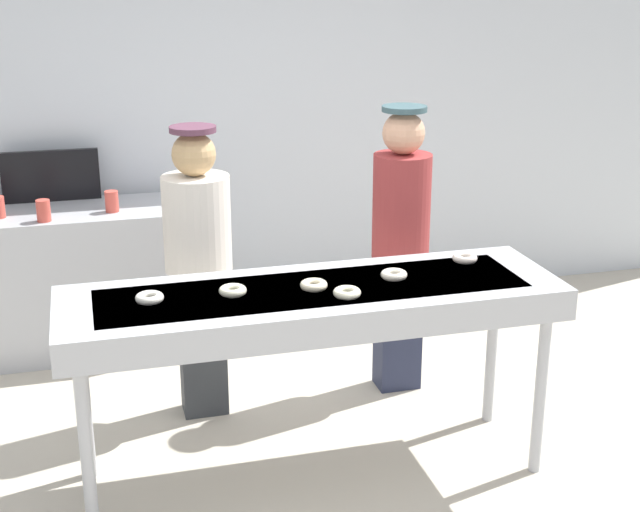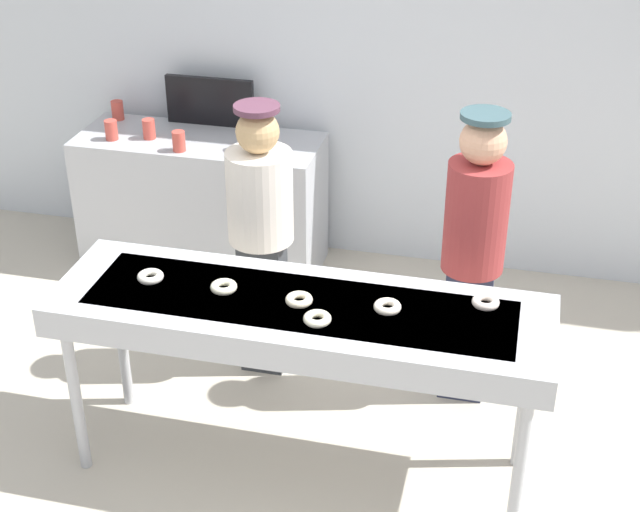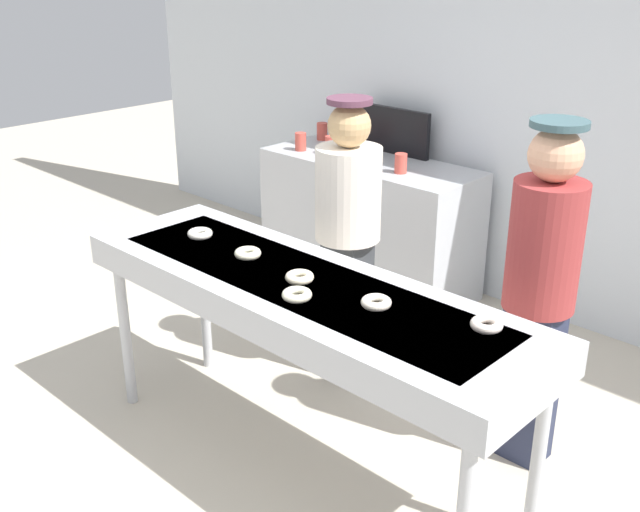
# 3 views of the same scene
# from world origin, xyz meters

# --- Properties ---
(ground_plane) EXTENTS (16.00, 16.00, 0.00)m
(ground_plane) POSITION_xyz_m (0.00, 0.00, 0.00)
(ground_plane) COLOR beige
(back_wall) EXTENTS (8.00, 0.12, 3.10)m
(back_wall) POSITION_xyz_m (0.00, 2.30, 1.55)
(back_wall) COLOR silver
(back_wall) RESTS_ON ground
(fryer_conveyor) EXTENTS (2.30, 0.69, 0.96)m
(fryer_conveyor) POSITION_xyz_m (0.00, 0.00, 0.88)
(fryer_conveyor) COLOR #B7BABF
(fryer_conveyor) RESTS_ON ground
(sugar_donut_0) EXTENTS (0.15, 0.15, 0.04)m
(sugar_donut_0) POSITION_xyz_m (-0.00, -0.01, 0.98)
(sugar_donut_0) COLOR #FBECC6
(sugar_donut_0) RESTS_ON fryer_conveyor
(sugar_donut_1) EXTENTS (0.13, 0.13, 0.04)m
(sugar_donut_1) POSITION_xyz_m (-0.73, 0.02, 0.98)
(sugar_donut_1) COLOR silver
(sugar_donut_1) RESTS_ON fryer_conveyor
(sugar_donut_2) EXTENTS (0.18, 0.18, 0.04)m
(sugar_donut_2) POSITION_xyz_m (0.12, -0.14, 0.98)
(sugar_donut_2) COLOR #F4ECC7
(sugar_donut_2) RESTS_ON fryer_conveyor
(sugar_donut_3) EXTENTS (0.14, 0.14, 0.04)m
(sugar_donut_3) POSITION_xyz_m (0.40, 0.03, 0.98)
(sugar_donut_3) COLOR white
(sugar_donut_3) RESTS_ON fryer_conveyor
(sugar_donut_4) EXTENTS (0.17, 0.17, 0.04)m
(sugar_donut_4) POSITION_xyz_m (-0.37, 0.02, 0.98)
(sugar_donut_4) COLOR #F5F0CB
(sugar_donut_4) RESTS_ON fryer_conveyor
(sugar_donut_5) EXTENTS (0.17, 0.17, 0.04)m
(sugar_donut_5) POSITION_xyz_m (0.82, 0.17, 0.98)
(sugar_donut_5) COLOR white
(sugar_donut_5) RESTS_ON fryer_conveyor
(worker_baker) EXTENTS (0.35, 0.35, 1.59)m
(worker_baker) POSITION_xyz_m (-0.42, 0.78, 0.91)
(worker_baker) COLOR #33363A
(worker_baker) RESTS_ON ground
(worker_assistant) EXTENTS (0.32, 0.32, 1.64)m
(worker_assistant) POSITION_xyz_m (0.71, 0.79, 0.93)
(worker_assistant) COLOR #262C45
(worker_assistant) RESTS_ON ground
(prep_counter) EXTENTS (1.60, 0.62, 0.92)m
(prep_counter) POSITION_xyz_m (-1.17, 1.85, 0.46)
(prep_counter) COLOR #B7BABF
(prep_counter) RESTS_ON ground
(paper_cup_0) EXTENTS (0.08, 0.08, 0.13)m
(paper_cup_0) POSITION_xyz_m (-0.81, 1.74, 0.98)
(paper_cup_0) COLOR #CC4C3F
(paper_cup_0) RESTS_ON prep_counter
(paper_cup_1) EXTENTS (0.08, 0.08, 0.13)m
(paper_cup_1) POSITION_xyz_m (-1.82, 2.05, 0.98)
(paper_cup_1) COLOR #CC4C3F
(paper_cup_1) RESTS_ON prep_counter
(paper_cup_2) EXTENTS (0.08, 0.08, 0.13)m
(paper_cup_2) POSITION_xyz_m (-1.21, 1.63, 0.98)
(paper_cup_2) COLOR #CC4C3F
(paper_cup_2) RESTS_ON prep_counter
(paper_cup_3) EXTENTS (0.08, 0.08, 0.13)m
(paper_cup_3) POSITION_xyz_m (-1.48, 1.78, 0.98)
(paper_cup_3) COLOR #CC4C3F
(paper_cup_3) RESTS_ON prep_counter
(paper_cup_4) EXTENTS (0.08, 0.08, 0.13)m
(paper_cup_4) POSITION_xyz_m (-1.71, 1.71, 0.98)
(paper_cup_4) COLOR #CC4C3F
(paper_cup_4) RESTS_ON prep_counter
(menu_display) EXTENTS (0.60, 0.04, 0.33)m
(menu_display) POSITION_xyz_m (-1.17, 2.11, 1.08)
(menu_display) COLOR black
(menu_display) RESTS_ON prep_counter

